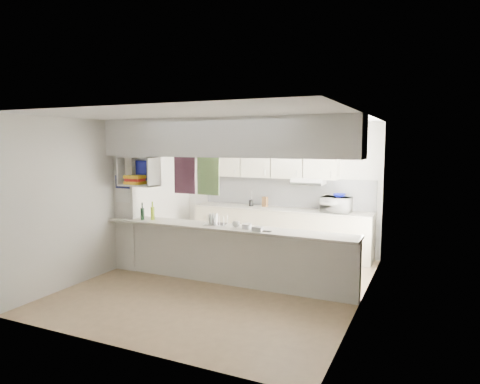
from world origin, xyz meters
The scene contains 16 objects.
floor centered at (0.00, 0.00, 0.00)m, with size 4.80×4.80×0.00m, color #957856.
ceiling centered at (0.00, 0.00, 2.60)m, with size 4.80×4.80×0.00m, color white.
wall_back centered at (0.00, 2.40, 1.30)m, with size 4.20×4.20×0.00m, color silver.
wall_left centered at (-2.10, 0.00, 1.30)m, with size 4.80×4.80×0.00m, color silver.
wall_right centered at (2.10, 0.00, 1.30)m, with size 4.80×4.80×0.00m, color silver.
servery_partition centered at (-0.17, 0.00, 1.66)m, with size 4.20×0.50×2.60m.
cubby_shelf centered at (-1.57, -0.06, 1.71)m, with size 0.65×0.35×0.50m.
kitchen_run centered at (0.16, 2.14, 0.83)m, with size 3.60×0.63×2.24m.
microwave centered at (1.31, 2.07, 1.07)m, with size 0.53×0.36×0.29m, color white.
bowl centered at (1.36, 2.09, 1.24)m, with size 0.24×0.24×0.06m, color navy.
dish_rack centered at (-0.18, 0.05, 1.00)m, with size 0.41×0.35×0.19m.
cup centered at (0.24, -0.07, 0.98)m, with size 0.12×0.12×0.09m, color white.
wine_bottles centered at (-1.44, -0.03, 1.03)m, with size 0.21×0.14×0.31m.
plastic_tubs centered at (0.49, -0.07, 0.95)m, with size 0.50×0.23×0.08m.
utensil_jar centered at (-0.46, 2.15, 0.99)m, with size 0.09×0.09×0.13m, color black.
knife_block centered at (-0.16, 2.18, 1.02)m, with size 0.10×0.08×0.21m, color brown.
Camera 1 is at (2.97, -5.88, 2.22)m, focal length 32.00 mm.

